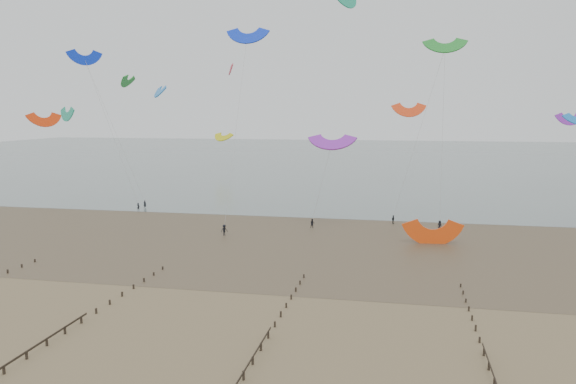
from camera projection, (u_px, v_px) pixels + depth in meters
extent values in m
plane|color=brown|center=(244.00, 310.00, 56.05)|extent=(500.00, 500.00, 0.00)
plane|color=#475654|center=(366.00, 157.00, 250.18)|extent=(500.00, 500.00, 0.00)
plane|color=#473A28|center=(304.00, 235.00, 90.02)|extent=(500.00, 500.00, 0.00)
ellipsoid|color=slate|center=(165.00, 249.00, 80.91)|extent=(23.60, 14.36, 0.01)
ellipsoid|color=slate|center=(380.00, 235.00, 90.60)|extent=(33.64, 18.32, 0.01)
ellipsoid|color=slate|center=(93.00, 220.00, 102.66)|extent=(26.95, 14.22, 0.01)
cube|color=black|center=(8.00, 272.00, 68.79)|extent=(0.16, 0.16, 0.51)
cube|color=black|center=(22.00, 266.00, 71.34)|extent=(0.16, 0.16, 0.48)
cube|color=black|center=(35.00, 261.00, 73.90)|extent=(0.16, 0.16, 0.45)
cube|color=black|center=(4.00, 370.00, 42.27)|extent=(0.16, 0.16, 0.77)
cube|color=black|center=(27.00, 355.00, 44.83)|extent=(0.16, 0.16, 0.74)
cube|color=black|center=(47.00, 343.00, 47.39)|extent=(0.16, 0.16, 0.71)
cube|color=black|center=(65.00, 331.00, 49.94)|extent=(0.16, 0.16, 0.68)
cube|color=black|center=(81.00, 320.00, 52.50)|extent=(0.16, 0.16, 0.65)
cube|color=black|center=(96.00, 311.00, 55.06)|extent=(0.16, 0.16, 0.62)
cube|color=black|center=(110.00, 302.00, 57.61)|extent=(0.16, 0.16, 0.59)
cube|color=black|center=(122.00, 294.00, 60.17)|extent=(0.16, 0.16, 0.57)
cube|color=black|center=(133.00, 287.00, 62.73)|extent=(0.16, 0.16, 0.54)
cube|color=black|center=(144.00, 280.00, 65.28)|extent=(0.16, 0.16, 0.51)
cube|color=black|center=(154.00, 274.00, 67.84)|extent=(0.16, 0.16, 0.48)
cube|color=black|center=(163.00, 268.00, 70.40)|extent=(0.16, 0.16, 0.45)
cube|color=black|center=(244.00, 376.00, 41.33)|extent=(0.16, 0.16, 0.74)
cube|color=black|center=(253.00, 361.00, 43.88)|extent=(0.16, 0.16, 0.71)
cube|color=black|center=(261.00, 347.00, 46.44)|extent=(0.16, 0.16, 0.68)
cube|color=black|center=(268.00, 335.00, 49.00)|extent=(0.16, 0.16, 0.65)
cube|color=black|center=(275.00, 324.00, 51.55)|extent=(0.16, 0.16, 0.62)
cube|color=black|center=(281.00, 315.00, 54.11)|extent=(0.16, 0.16, 0.59)
cube|color=black|center=(286.00, 306.00, 56.66)|extent=(0.16, 0.16, 0.57)
cube|color=black|center=(291.00, 297.00, 59.22)|extent=(0.16, 0.16, 0.54)
cube|color=black|center=(296.00, 290.00, 61.78)|extent=(0.16, 0.16, 0.51)
cube|color=black|center=(300.00, 283.00, 64.33)|extent=(0.16, 0.16, 0.48)
cube|color=black|center=(304.00, 277.00, 66.89)|extent=(0.16, 0.16, 0.45)
cube|color=black|center=(494.00, 382.00, 40.38)|extent=(0.16, 0.16, 0.71)
cube|color=black|center=(489.00, 367.00, 42.93)|extent=(0.16, 0.16, 0.68)
cube|color=black|center=(484.00, 352.00, 45.49)|extent=(0.16, 0.16, 0.65)
cube|color=black|center=(480.00, 340.00, 48.05)|extent=(0.16, 0.16, 0.62)
cube|color=black|center=(476.00, 329.00, 50.60)|extent=(0.16, 0.16, 0.59)
cube|color=black|center=(472.00, 318.00, 53.16)|extent=(0.16, 0.16, 0.57)
cube|color=black|center=(469.00, 309.00, 55.72)|extent=(0.16, 0.16, 0.54)
cube|color=black|center=(466.00, 301.00, 58.27)|extent=(0.16, 0.16, 0.51)
cube|color=black|center=(463.00, 293.00, 60.83)|extent=(0.16, 0.16, 0.48)
cube|color=black|center=(461.00, 286.00, 63.39)|extent=(0.16, 0.16, 0.45)
imported|color=black|center=(138.00, 207.00, 112.96)|extent=(0.62, 0.46, 1.56)
imported|color=black|center=(224.00, 230.00, 89.81)|extent=(1.32, 1.26, 1.81)
imported|color=black|center=(312.00, 223.00, 95.72)|extent=(0.91, 0.80, 1.58)
imported|color=black|center=(393.00, 219.00, 99.43)|extent=(0.69, 0.98, 1.55)
imported|color=black|center=(440.00, 225.00, 93.80)|extent=(0.97, 0.91, 1.67)
imported|color=black|center=(145.00, 204.00, 115.87)|extent=(0.69, 0.62, 1.59)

